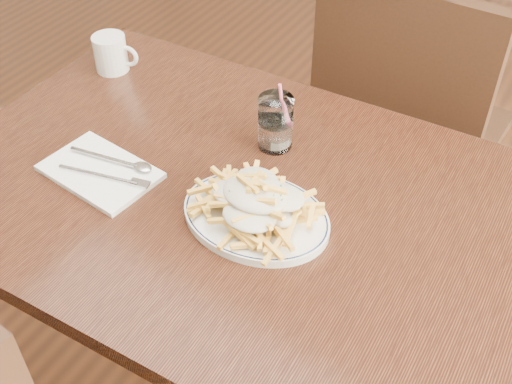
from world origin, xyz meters
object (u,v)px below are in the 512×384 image
Objects in this scene: chair_far at (405,122)px; coffee_mug at (112,53)px; loaded_fries at (256,198)px; water_glass at (275,126)px; table at (238,220)px; fries_plate at (256,216)px.

chair_far is 0.79m from coffee_mug.
loaded_fries is 0.23m from water_glass.
coffee_mug reaches higher than loaded_fries.
chair_far is at bearing 34.14° from coffee_mug.
chair_far reaches higher than loaded_fries.
loaded_fries is at bearing -70.07° from water_glass.
loaded_fries is (-0.06, -0.70, 0.25)m from chair_far.
coffee_mug is at bearing -145.86° from chair_far.
table is at bearing 144.22° from loaded_fries.
loaded_fries is at bearing 90.00° from fries_plate.
chair_far is 0.74m from loaded_fries.
chair_far is 6.18× the size of water_glass.
loaded_fries is 2.27× the size of coffee_mug.
fries_plate is (0.07, -0.05, 0.09)m from table.
table is 4.76× the size of loaded_fries.
table is at bearing -88.03° from water_glass.
table is at bearing -24.82° from coffee_mug.
chair_far is 0.56m from water_glass.
chair_far is at bearing 74.11° from water_glass.
chair_far reaches higher than fries_plate.
chair_far is 0.73m from fries_plate.
water_glass is at bearing 91.97° from table.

